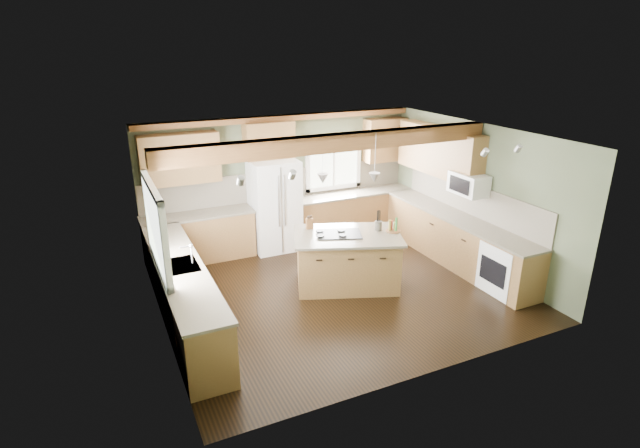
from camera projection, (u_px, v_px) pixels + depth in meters
name	position (u px, v px, depth m)	size (l,w,h in m)	color
floor	(337.00, 289.00, 8.39)	(5.60, 5.60, 0.00)	black
ceiling	(339.00, 135.00, 7.49)	(5.60, 5.60, 0.00)	silver
wall_back	(282.00, 179.00, 10.07)	(5.60, 5.60, 0.00)	#4D553C
wall_left	(156.00, 245.00, 6.83)	(5.00, 5.00, 0.00)	#4D553C
wall_right	(475.00, 195.00, 9.06)	(5.00, 5.00, 0.00)	#4D553C
ceiling_beam	(335.00, 143.00, 7.62)	(5.55, 0.26, 0.26)	brown
soffit_trim	(282.00, 118.00, 9.55)	(5.55, 0.20, 0.10)	brown
backsplash_back	(282.00, 184.00, 10.09)	(5.58, 0.03, 0.58)	brown
backsplash_right	(472.00, 199.00, 9.12)	(0.03, 3.70, 0.58)	brown
base_cab_back_left	(200.00, 238.00, 9.40)	(2.02, 0.60, 0.88)	brown
counter_back_left	(198.00, 215.00, 9.24)	(2.06, 0.64, 0.04)	#4E4739
base_cab_back_right	(352.00, 214.00, 10.70)	(2.62, 0.60, 0.88)	brown
counter_back_right	(353.00, 193.00, 10.54)	(2.66, 0.64, 0.04)	#4E4739
base_cab_left	(183.00, 295.00, 7.29)	(0.60, 3.70, 0.88)	brown
counter_left	(180.00, 266.00, 7.13)	(0.64, 3.74, 0.04)	#4E4739
base_cab_right	(455.00, 241.00, 9.28)	(0.60, 3.70, 0.88)	brown
counter_right	(458.00, 217.00, 9.12)	(0.64, 3.74, 0.04)	#4E4739
upper_cab_back_left	(180.00, 159.00, 8.90)	(1.40, 0.35, 0.90)	brown
upper_cab_over_fridge	(269.00, 140.00, 9.51)	(0.96, 0.35, 0.70)	brown
upper_cab_right	(439.00, 151.00, 9.53)	(0.35, 2.20, 0.90)	brown
upper_cab_back_corner	(385.00, 140.00, 10.61)	(0.90, 0.35, 0.90)	brown
window_left	(154.00, 227.00, 6.80)	(0.04, 1.60, 1.05)	white
window_back	(333.00, 162.00, 10.42)	(1.10, 0.04, 1.00)	white
sink	(180.00, 266.00, 7.13)	(0.50, 0.65, 0.03)	#262628
faucet	(192.00, 255.00, 7.15)	(0.02, 0.02, 0.28)	#B2B2B7
dishwasher	(204.00, 341.00, 6.19)	(0.60, 0.60, 0.84)	white
oven	(507.00, 268.00, 8.17)	(0.60, 0.72, 0.84)	white
microwave	(469.00, 184.00, 8.84)	(0.40, 0.70, 0.38)	white
pendant_left	(323.00, 179.00, 7.90)	(0.18, 0.18, 0.16)	#B2B2B7
pendant_right	(374.00, 178.00, 7.95)	(0.18, 0.18, 0.16)	#B2B2B7
refrigerator	(275.00, 206.00, 9.76)	(0.90, 0.74, 1.80)	white
island	(347.00, 261.00, 8.42)	(1.65, 1.01, 0.88)	brown
island_top	(347.00, 236.00, 8.26)	(1.76, 1.12, 0.04)	#4E4739
cooktop	(339.00, 234.00, 8.24)	(0.72, 0.48, 0.02)	black
knife_block	(309.00, 223.00, 8.48)	(0.11, 0.08, 0.19)	brown
utensil_crock	(378.00, 226.00, 8.41)	(0.12, 0.12, 0.16)	#3A312E
bottle_tray	(393.00, 225.00, 8.35)	(0.25, 0.25, 0.23)	brown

